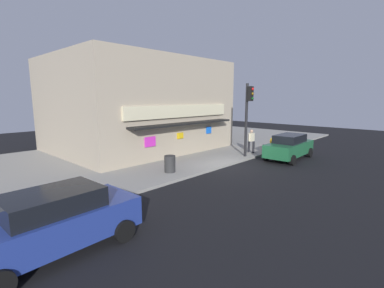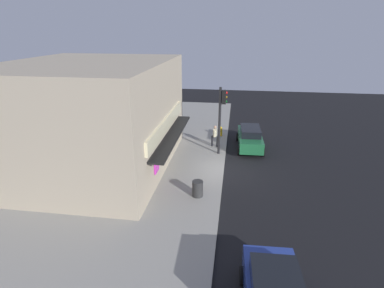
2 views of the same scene
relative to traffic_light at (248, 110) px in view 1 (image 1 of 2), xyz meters
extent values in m
plane|color=black|center=(-2.70, -0.41, -3.26)|extent=(56.09, 56.09, 0.00)
cube|color=gray|center=(-2.70, 6.30, -3.19)|extent=(37.39, 13.43, 0.14)
cube|color=tan|center=(-2.92, 8.18, 0.24)|extent=(11.99, 9.70, 6.72)
cube|color=beige|center=(-2.92, 3.25, -0.07)|extent=(9.11, 0.16, 0.79)
cube|color=black|center=(-2.92, 2.90, -0.87)|extent=(8.63, 0.90, 0.12)
cube|color=#E533CC|center=(-5.62, 3.27, -1.81)|extent=(0.79, 0.08, 0.60)
cube|color=yellow|center=(-3.07, 3.27, -1.70)|extent=(0.53, 0.08, 0.39)
cube|color=blue|center=(-0.08, 3.27, -1.58)|extent=(0.52, 0.08, 0.51)
cylinder|color=black|center=(0.00, 0.11, -0.69)|extent=(0.18, 0.18, 4.86)
cube|color=black|center=(0.00, -0.14, 1.06)|extent=(0.32, 0.28, 0.95)
sphere|color=red|center=(0.00, -0.29, 1.36)|extent=(0.18, 0.18, 0.18)
sphere|color=brown|center=(0.00, -0.29, 1.06)|extent=(0.18, 0.18, 0.18)
sphere|color=#0F4C19|center=(0.00, -0.29, 0.76)|extent=(0.18, 0.18, 0.18)
cylinder|color=gold|center=(3.91, 0.18, -2.80)|extent=(0.26, 0.26, 0.64)
sphere|color=gold|center=(3.91, 0.18, -2.41)|extent=(0.22, 0.22, 0.22)
cylinder|color=gold|center=(3.71, 0.18, -2.77)|extent=(0.12, 0.10, 0.10)
cylinder|color=gold|center=(4.10, 0.18, -2.77)|extent=(0.12, 0.10, 0.10)
cylinder|color=#2D2D2D|center=(-6.21, 0.87, -2.68)|extent=(0.60, 0.60, 0.89)
cylinder|color=black|center=(1.41, 0.69, -2.71)|extent=(0.18, 0.18, 0.84)
cylinder|color=black|center=(1.36, 0.28, -2.71)|extent=(0.18, 0.18, 0.84)
cube|color=beige|center=(1.39, 0.48, -1.99)|extent=(0.43, 0.29, 0.59)
sphere|color=tan|center=(1.39, 0.48, -1.56)|extent=(0.22, 0.22, 0.22)
cylinder|color=beige|center=(1.17, 0.51, -2.02)|extent=(0.11, 0.11, 0.53)
cylinder|color=beige|center=(1.61, 0.46, -2.02)|extent=(0.11, 0.11, 0.53)
cube|color=#1E6038|center=(1.77, -2.18, -2.53)|extent=(4.48, 1.86, 0.82)
cube|color=black|center=(1.77, -2.18, -1.86)|extent=(2.44, 1.52, 0.52)
cylinder|color=black|center=(3.29, -1.27, -2.94)|extent=(0.65, 0.24, 0.64)
cylinder|color=black|center=(3.35, -2.98, -2.94)|extent=(0.65, 0.24, 0.64)
cylinder|color=black|center=(0.19, -1.38, -2.94)|extent=(0.65, 0.24, 0.64)
cylinder|color=black|center=(0.25, -3.09, -2.94)|extent=(0.65, 0.24, 0.64)
cube|color=navy|center=(-13.32, -2.47, -2.52)|extent=(4.38, 1.97, 0.85)
cube|color=black|center=(-13.32, -2.47, -1.83)|extent=(2.39, 1.61, 0.52)
cylinder|color=black|center=(-11.84, -1.51, -2.94)|extent=(0.65, 0.24, 0.64)
cylinder|color=black|center=(-11.78, -3.32, -2.94)|extent=(0.65, 0.24, 0.64)
camera|label=1|loc=(-15.73, -9.68, 0.79)|focal=25.49mm
camera|label=2|loc=(-20.61, -0.91, 5.48)|focal=28.36mm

